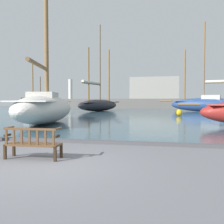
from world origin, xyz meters
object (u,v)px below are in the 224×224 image
object	(u,v)px
sailboat_mid_starboard	(99,104)
sailboat_distant_harbor	(206,103)
sailboat_mid_port	(32,110)
park_bench	(33,143)
sailboat_outer_port	(46,107)
channel_buoy	(179,113)

from	to	relation	value
sailboat_mid_starboard	sailboat_distant_harbor	world-z (taller)	sailboat_mid_starboard
sailboat_mid_port	park_bench	bearing A→B (deg)	-59.89
sailboat_outer_port	sailboat_mid_starboard	bearing A→B (deg)	95.47
sailboat_outer_port	sailboat_distant_harbor	size ratio (longest dim) A/B	0.99
channel_buoy	sailboat_mid_port	bearing A→B (deg)	-177.35
sailboat_mid_starboard	sailboat_distant_harbor	size ratio (longest dim) A/B	1.00
park_bench	sailboat_outer_port	world-z (taller)	sailboat_outer_port
sailboat_mid_port	channel_buoy	distance (m)	17.46
park_bench	sailboat_mid_starboard	distance (m)	34.45
sailboat_outer_port	sailboat_distant_harbor	bearing A→B (deg)	59.23
park_bench	channel_buoy	distance (m)	22.62
sailboat_outer_port	channel_buoy	bearing A→B (deg)	48.31
sailboat_distant_harbor	sailboat_mid_starboard	bearing A→B (deg)	-173.03
park_bench	sailboat_outer_port	distance (m)	11.78
sailboat_mid_port	sailboat_mid_starboard	size ratio (longest dim) A/B	0.44
park_bench	sailboat_outer_port	size ratio (longest dim) A/B	0.11
sailboat_distant_harbor	channel_buoy	distance (m)	14.60
sailboat_mid_port	sailboat_distant_harbor	bearing A→B (deg)	33.18
sailboat_mid_port	sailboat_outer_port	distance (m)	12.87
channel_buoy	sailboat_outer_port	bearing A→B (deg)	-131.69
park_bench	sailboat_mid_port	size ratio (longest dim) A/B	0.26
sailboat_outer_port	park_bench	bearing A→B (deg)	-64.70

